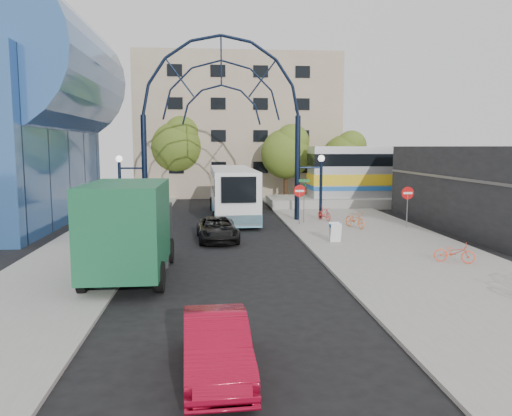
{
  "coord_description": "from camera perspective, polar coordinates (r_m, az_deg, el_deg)",
  "views": [
    {
      "loc": [
        -0.68,
        -18.77,
        4.98
      ],
      "look_at": [
        1.52,
        6.0,
        1.91
      ],
      "focal_mm": 35.0,
      "sensor_mm": 36.0,
      "label": 1
    }
  ],
  "objects": [
    {
      "name": "ground",
      "position": [
        19.43,
        -2.94,
        -7.82
      ],
      "size": [
        120.0,
        120.0,
        0.0
      ],
      "primitive_type": "plane",
      "color": "black",
      "rests_on": "ground"
    },
    {
      "name": "sidewalk_east",
      "position": [
        24.86,
        15.51,
        -4.64
      ],
      "size": [
        8.0,
        56.0,
        0.12
      ],
      "primitive_type": "cube",
      "color": "gray",
      "rests_on": "ground"
    },
    {
      "name": "plaza_west",
      "position": [
        25.92,
        -18.01,
        -4.26
      ],
      "size": [
        5.0,
        50.0,
        0.12
      ],
      "primitive_type": "cube",
      "color": "gray",
      "rests_on": "ground"
    },
    {
      "name": "gateway_arch",
      "position": [
        32.98,
        -3.98,
        13.24
      ],
      "size": [
        13.64,
        0.44,
        12.1
      ],
      "color": "black",
      "rests_on": "ground"
    },
    {
      "name": "stop_sign",
      "position": [
        31.4,
        5.0,
        1.54
      ],
      "size": [
        0.8,
        0.07,
        2.5
      ],
      "color": "slate",
      "rests_on": "sidewalk_east"
    },
    {
      "name": "do_not_enter_sign",
      "position": [
        31.2,
        16.94,
        1.2
      ],
      "size": [
        0.76,
        0.07,
        2.48
      ],
      "color": "slate",
      "rests_on": "sidewalk_east"
    },
    {
      "name": "street_name_sign",
      "position": [
        32.05,
        5.51,
        1.89
      ],
      "size": [
        0.7,
        0.7,
        2.8
      ],
      "color": "slate",
      "rests_on": "sidewalk_east"
    },
    {
      "name": "sandwich_board",
      "position": [
        25.88,
        9.04,
        -2.48
      ],
      "size": [
        0.55,
        0.61,
        0.99
      ],
      "color": "white",
      "rests_on": "sidewalk_east"
    },
    {
      "name": "commercial_block_east",
      "position": [
        33.35,
        24.96,
        2.11
      ],
      "size": [
        6.0,
        16.0,
        5.0
      ],
      "primitive_type": "cube",
      "color": "black",
      "rests_on": "ground"
    },
    {
      "name": "apartment_block",
      "position": [
        53.85,
        -2.25,
        9.17
      ],
      "size": [
        20.0,
        12.1,
        14.0
      ],
      "color": "tan",
      "rests_on": "ground"
    },
    {
      "name": "train_platform",
      "position": [
        45.95,
        21.7,
        0.81
      ],
      "size": [
        32.0,
        5.0,
        0.8
      ],
      "primitive_type": "cube",
      "color": "gray",
      "rests_on": "ground"
    },
    {
      "name": "train_car",
      "position": [
        45.76,
        21.84,
        3.92
      ],
      "size": [
        25.1,
        3.05,
        4.2
      ],
      "color": "#B7B7BC",
      "rests_on": "train_platform"
    },
    {
      "name": "tree_north_a",
      "position": [
        45.22,
        3.6,
        6.54
      ],
      "size": [
        4.48,
        4.48,
        7.0
      ],
      "color": "#382314",
      "rests_on": "ground"
    },
    {
      "name": "tree_north_b",
      "position": [
        48.81,
        -8.91,
        7.28
      ],
      "size": [
        5.12,
        5.12,
        8.0
      ],
      "color": "#382314",
      "rests_on": "ground"
    },
    {
      "name": "tree_north_c",
      "position": [
        48.43,
        10.31,
        6.08
      ],
      "size": [
        4.16,
        4.16,
        6.5
      ],
      "color": "#382314",
      "rests_on": "ground"
    },
    {
      "name": "city_bus",
      "position": [
        35.35,
        -2.74,
        1.88
      ],
      "size": [
        3.2,
        12.71,
        3.47
      ],
      "rotation": [
        0.0,
        0.0,
        0.02
      ],
      "color": "white",
      "rests_on": "ground"
    },
    {
      "name": "green_truck",
      "position": [
        19.71,
        -14.08,
        -2.35
      ],
      "size": [
        2.88,
        7.32,
        3.68
      ],
      "rotation": [
        0.0,
        0.0,
        0.0
      ],
      "color": "black",
      "rests_on": "ground"
    },
    {
      "name": "black_suv",
      "position": [
        26.57,
        -4.43,
        -2.43
      ],
      "size": [
        2.36,
        4.61,
        1.24
      ],
      "primitive_type": "imported",
      "rotation": [
        0.0,
        0.0,
        0.07
      ],
      "color": "black",
      "rests_on": "ground"
    },
    {
      "name": "red_sedan",
      "position": [
        11.32,
        -4.56,
        -15.4
      ],
      "size": [
        1.61,
        4.09,
        1.33
      ],
      "primitive_type": "imported",
      "rotation": [
        0.0,
        0.0,
        0.05
      ],
      "color": "maroon",
      "rests_on": "ground"
    },
    {
      "name": "bike_near_a",
      "position": [
        30.68,
        11.26,
        -1.29
      ],
      "size": [
        1.26,
        2.0,
        0.99
      ],
      "primitive_type": "imported",
      "rotation": [
        0.0,
        0.0,
        0.35
      ],
      "color": "orange",
      "rests_on": "sidewalk_east"
    },
    {
      "name": "bike_near_b",
      "position": [
        33.33,
        7.8,
        -0.65
      ],
      "size": [
        0.95,
        1.52,
        0.88
      ],
      "primitive_type": "imported",
      "rotation": [
        0.0,
        0.0,
        0.4
      ],
      "color": "red",
      "rests_on": "sidewalk_east"
    },
    {
      "name": "bike_far_a",
      "position": [
        22.67,
        21.74,
        -4.74
      ],
      "size": [
        1.73,
        1.25,
        0.86
      ],
      "primitive_type": "imported",
      "rotation": [
        0.0,
        0.0,
        1.11
      ],
      "color": "#F15030",
      "rests_on": "sidewalk_east"
    }
  ]
}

